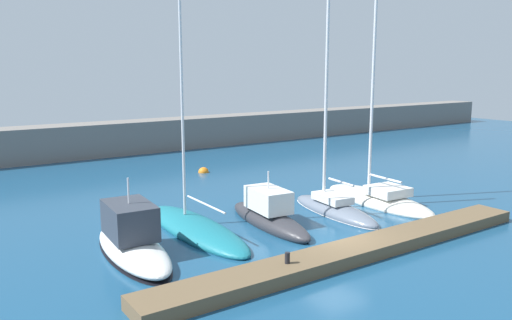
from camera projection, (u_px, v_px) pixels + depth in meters
ground_plane at (336, 246)px, 23.10m from camera, size 120.00×120.00×0.00m
dock_pier at (359, 250)px, 21.89m from camera, size 20.31×1.78×0.54m
breakwater_seawall at (111, 138)px, 47.36m from camera, size 108.00×3.26×3.00m
motorboat_white_nearest at (132, 240)px, 22.01m from camera, size 2.75×7.43×3.56m
sailboat_teal_second at (195, 228)px, 25.22m from camera, size 2.58×9.45×15.06m
motorboat_charcoal_third at (268, 215)px, 26.26m from camera, size 2.43×7.29×3.16m
sailboat_slate_fourth at (334, 208)px, 28.40m from camera, size 2.53×7.14×12.35m
sailboat_ivory_fifth at (378, 198)px, 30.64m from camera, size 3.47×8.64×13.28m
mooring_buoy_orange at (204, 172)px, 39.44m from camera, size 0.81×0.81×0.81m
dock_bollard at (287, 258)px, 19.65m from camera, size 0.20×0.20×0.44m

